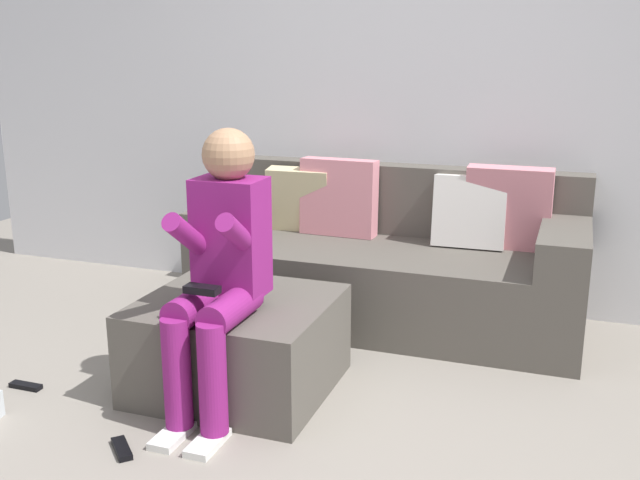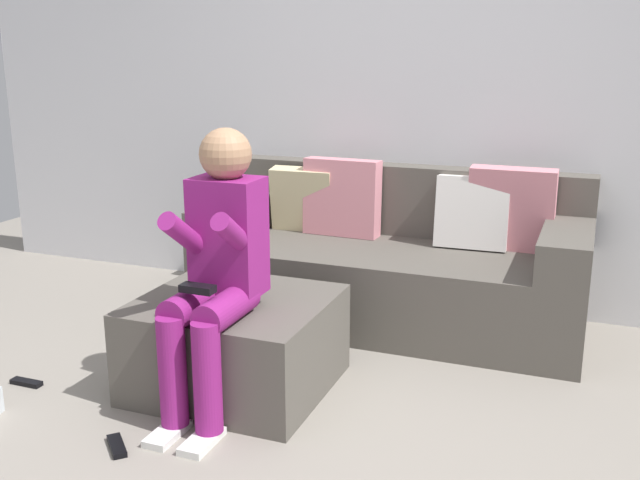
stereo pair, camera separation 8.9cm
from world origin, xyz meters
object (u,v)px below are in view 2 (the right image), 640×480
couch_sectional (392,264)px  ottoman (236,343)px  remote_under_side_table (26,383)px  remote_near_ottoman (117,446)px  person_seated (216,263)px

couch_sectional → ottoman: size_ratio=2.54×
ottoman → remote_under_side_table: bearing=-159.4°
couch_sectional → remote_under_side_table: 1.97m
remote_under_side_table → ottoman: bearing=20.1°
remote_under_side_table → couch_sectional: bearing=46.3°
ottoman → remote_under_side_table: size_ratio=5.33×
ottoman → remote_under_side_table: (-0.91, -0.34, -0.20)m
remote_near_ottoman → remote_under_side_table: same height
couch_sectional → person_seated: size_ratio=1.76×
ottoman → remote_near_ottoman: 0.71m
couch_sectional → remote_near_ottoman: couch_sectional is taller
couch_sectional → person_seated: person_seated is taller
remote_near_ottoman → remote_under_side_table: (-0.73, 0.31, 0.00)m
ottoman → remote_near_ottoman: (-0.18, -0.65, -0.20)m
ottoman → remote_near_ottoman: ottoman is taller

